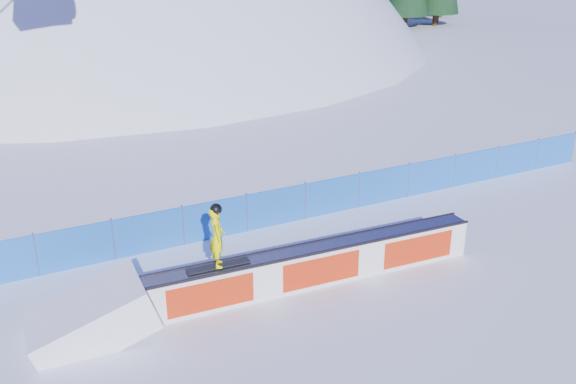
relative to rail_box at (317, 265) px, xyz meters
name	(u,v)px	position (x,y,z in m)	size (l,w,h in m)	color
ground	(419,274)	(2.66, -0.82, -0.53)	(160.00, 160.00, 0.00)	white
snow_hill	(116,245)	(2.66, 41.18, -18.53)	(64.00, 64.00, 64.00)	silver
safety_fence	(332,196)	(2.66, 3.68, 0.07)	(22.05, 0.05, 1.30)	blue
rail_box	(317,265)	(0.00, 0.00, 0.00)	(8.99, 1.12, 1.08)	white
snow_ramp	(94,334)	(-5.60, 0.31, -0.53)	(2.65, 1.76, 0.99)	white
snowboarder	(217,236)	(-2.61, 0.14, 1.34)	(1.56, 0.62, 1.62)	black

